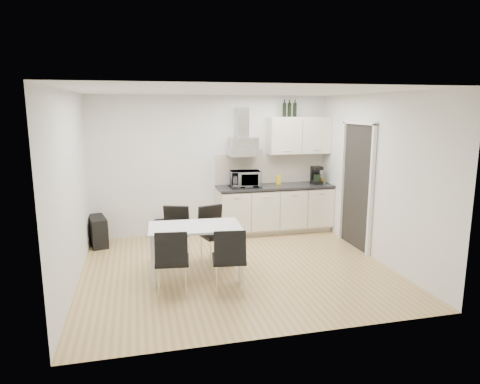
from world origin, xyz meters
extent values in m
plane|color=tan|center=(0.00, 0.00, 0.00)|extent=(4.50, 4.50, 0.00)
cube|color=silver|center=(0.00, 2.00, 1.30)|extent=(4.50, 0.10, 2.60)
cube|color=silver|center=(0.00, -2.00, 1.30)|extent=(4.50, 0.10, 2.60)
cube|color=silver|center=(-2.25, 0.00, 1.30)|extent=(0.10, 4.00, 2.60)
cube|color=silver|center=(2.25, 0.00, 1.30)|extent=(0.10, 4.00, 2.60)
plane|color=white|center=(0.00, 0.00, 2.60)|extent=(4.50, 4.50, 0.00)
cube|color=white|center=(2.21, 0.55, 1.05)|extent=(0.08, 1.04, 2.10)
cube|color=beige|center=(1.15, 1.74, 0.05)|extent=(2.16, 0.52, 0.10)
cube|color=beige|center=(1.15, 1.70, 0.48)|extent=(2.20, 0.60, 0.76)
cube|color=#262528|center=(1.15, 1.69, 0.90)|extent=(2.22, 0.64, 0.04)
cube|color=beige|center=(1.15, 1.99, 1.21)|extent=(2.20, 0.02, 0.58)
cube|color=beige|center=(1.65, 1.82, 1.85)|extent=(1.20, 0.35, 0.70)
cube|color=silver|center=(0.55, 1.78, 1.65)|extent=(0.60, 0.46, 0.30)
cube|color=silver|center=(0.55, 1.89, 2.10)|extent=(0.22, 0.20, 0.55)
imported|color=silver|center=(0.56, 1.68, 1.10)|extent=(0.57, 0.35, 0.37)
cube|color=yellow|center=(1.25, 1.80, 1.01)|extent=(0.08, 0.04, 0.18)
cylinder|color=brown|center=(2.08, 1.65, 0.98)|extent=(0.04, 0.04, 0.11)
cylinder|color=#4C6626|center=(2.14, 1.65, 0.98)|extent=(0.04, 0.04, 0.11)
cylinder|color=black|center=(1.35, 1.82, 2.36)|extent=(0.07, 0.07, 0.32)
cylinder|color=black|center=(1.45, 1.82, 2.36)|extent=(0.07, 0.07, 0.32)
cylinder|color=black|center=(1.56, 1.82, 2.36)|extent=(0.07, 0.07, 0.32)
cube|color=white|center=(-0.64, -0.15, 0.73)|extent=(1.31, 0.80, 0.03)
cube|color=white|center=(-1.24, -0.43, 0.36)|extent=(0.05, 0.05, 0.72)
cube|color=white|center=(-0.07, -0.50, 0.36)|extent=(0.05, 0.05, 0.72)
cube|color=white|center=(-1.20, 0.19, 0.36)|extent=(0.05, 0.05, 0.72)
cube|color=white|center=(-0.03, 0.13, 0.36)|extent=(0.05, 0.05, 0.72)
cube|color=black|center=(-2.10, 1.65, 0.25)|extent=(0.38, 0.65, 0.51)
cube|color=gold|center=(-1.97, 1.65, 0.44)|extent=(0.13, 0.54, 0.08)
cube|color=black|center=(-1.01, 1.90, 0.16)|extent=(0.22, 0.21, 0.32)
camera|label=1|loc=(-1.38, -5.91, 2.38)|focal=32.00mm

